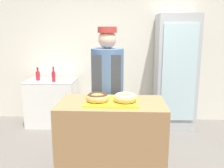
{
  "coord_description": "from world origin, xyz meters",
  "views": [
    {
      "loc": [
        0.13,
        -2.59,
        1.71
      ],
      "look_at": [
        0.0,
        0.1,
        1.13
      ],
      "focal_mm": 40.0,
      "sensor_mm": 36.0,
      "label": 1
    }
  ],
  "objects_px": {
    "baker_person": "(107,92)",
    "beverage_fridge": "(175,73)",
    "serving_tray": "(112,101)",
    "bottle_red": "(38,75)",
    "chest_freezer": "(52,102)",
    "bottle_red_b": "(54,76)",
    "brownie_back_left": "(102,95)",
    "donut_light_glaze": "(125,97)",
    "brownie_back_right": "(122,95)",
    "donut_chocolate_glaze": "(98,97)"
  },
  "relations": [
    {
      "from": "beverage_fridge",
      "to": "chest_freezer",
      "type": "distance_m",
      "value": 2.27
    },
    {
      "from": "donut_light_glaze",
      "to": "beverage_fridge",
      "type": "height_order",
      "value": "beverage_fridge"
    },
    {
      "from": "donut_chocolate_glaze",
      "to": "chest_freezer",
      "type": "distance_m",
      "value": 2.15
    },
    {
      "from": "brownie_back_right",
      "to": "beverage_fridge",
      "type": "height_order",
      "value": "beverage_fridge"
    },
    {
      "from": "beverage_fridge",
      "to": "chest_freezer",
      "type": "xyz_separation_m",
      "value": [
        -2.2,
        0.01,
        -0.57
      ]
    },
    {
      "from": "donut_light_glaze",
      "to": "brownie_back_right",
      "type": "relative_size",
      "value": 3.07
    },
    {
      "from": "bottle_red_b",
      "to": "bottle_red",
      "type": "bearing_deg",
      "value": 158.77
    },
    {
      "from": "baker_person",
      "to": "bottle_red_b",
      "type": "relative_size",
      "value": 6.68
    },
    {
      "from": "donut_chocolate_glaze",
      "to": "baker_person",
      "type": "relative_size",
      "value": 0.14
    },
    {
      "from": "donut_chocolate_glaze",
      "to": "bottle_red",
      "type": "distance_m",
      "value": 2.16
    },
    {
      "from": "beverage_fridge",
      "to": "brownie_back_right",
      "type": "bearing_deg",
      "value": -119.88
    },
    {
      "from": "baker_person",
      "to": "bottle_red",
      "type": "xyz_separation_m",
      "value": [
        -1.32,
        1.13,
        0.0
      ]
    },
    {
      "from": "brownie_back_left",
      "to": "serving_tray",
      "type": "bearing_deg",
      "value": -54.2
    },
    {
      "from": "donut_light_glaze",
      "to": "brownie_back_right",
      "type": "distance_m",
      "value": 0.21
    },
    {
      "from": "brownie_back_left",
      "to": "chest_freezer",
      "type": "height_order",
      "value": "brownie_back_left"
    },
    {
      "from": "beverage_fridge",
      "to": "baker_person",
      "type": "bearing_deg",
      "value": -133.72
    },
    {
      "from": "bottle_red_b",
      "to": "baker_person",
      "type": "bearing_deg",
      "value": -45.12
    },
    {
      "from": "serving_tray",
      "to": "bottle_red",
      "type": "distance_m",
      "value": 2.21
    },
    {
      "from": "donut_chocolate_glaze",
      "to": "bottle_red_b",
      "type": "height_order",
      "value": "bottle_red_b"
    },
    {
      "from": "serving_tray",
      "to": "donut_light_glaze",
      "type": "height_order",
      "value": "donut_light_glaze"
    },
    {
      "from": "brownie_back_left",
      "to": "bottle_red",
      "type": "relative_size",
      "value": 0.35
    },
    {
      "from": "brownie_back_right",
      "to": "brownie_back_left",
      "type": "bearing_deg",
      "value": 180.0
    },
    {
      "from": "chest_freezer",
      "to": "bottle_red_b",
      "type": "distance_m",
      "value": 0.55
    },
    {
      "from": "donut_light_glaze",
      "to": "bottle_red",
      "type": "bearing_deg",
      "value": 131.35
    },
    {
      "from": "baker_person",
      "to": "beverage_fridge",
      "type": "height_order",
      "value": "beverage_fridge"
    },
    {
      "from": "brownie_back_right",
      "to": "bottle_red_b",
      "type": "bearing_deg",
      "value": 129.89
    },
    {
      "from": "brownie_back_left",
      "to": "beverage_fridge",
      "type": "relative_size",
      "value": 0.04
    },
    {
      "from": "donut_light_glaze",
      "to": "brownie_back_left",
      "type": "bearing_deg",
      "value": 141.69
    },
    {
      "from": "brownie_back_left",
      "to": "chest_freezer",
      "type": "distance_m",
      "value": 2.0
    },
    {
      "from": "donut_chocolate_glaze",
      "to": "brownie_back_right",
      "type": "distance_m",
      "value": 0.33
    },
    {
      "from": "beverage_fridge",
      "to": "serving_tray",
      "type": "bearing_deg",
      "value": -120.44
    },
    {
      "from": "donut_chocolate_glaze",
      "to": "bottle_red_b",
      "type": "xyz_separation_m",
      "value": [
        -0.93,
        1.63,
        -0.08
      ]
    },
    {
      "from": "serving_tray",
      "to": "brownie_back_right",
      "type": "height_order",
      "value": "brownie_back_right"
    },
    {
      "from": "donut_chocolate_glaze",
      "to": "beverage_fridge",
      "type": "height_order",
      "value": "beverage_fridge"
    },
    {
      "from": "donut_chocolate_glaze",
      "to": "brownie_back_left",
      "type": "relative_size",
      "value": 3.07
    },
    {
      "from": "serving_tray",
      "to": "donut_light_glaze",
      "type": "bearing_deg",
      "value": -18.31
    },
    {
      "from": "bottle_red",
      "to": "bottle_red_b",
      "type": "height_order",
      "value": "bottle_red_b"
    },
    {
      "from": "donut_chocolate_glaze",
      "to": "beverage_fridge",
      "type": "xyz_separation_m",
      "value": [
        1.17,
        1.79,
        -0.03
      ]
    },
    {
      "from": "brownie_back_right",
      "to": "bottle_red",
      "type": "bearing_deg",
      "value": 134.26
    },
    {
      "from": "baker_person",
      "to": "chest_freezer",
      "type": "bearing_deg",
      "value": 133.34
    },
    {
      "from": "beverage_fridge",
      "to": "bottle_red_b",
      "type": "xyz_separation_m",
      "value": [
        -2.1,
        -0.15,
        -0.05
      ]
    },
    {
      "from": "baker_person",
      "to": "bottle_red_b",
      "type": "distance_m",
      "value": 1.41
    },
    {
      "from": "serving_tray",
      "to": "brownie_back_right",
      "type": "xyz_separation_m",
      "value": [
        0.11,
        0.16,
        0.03
      ]
    },
    {
      "from": "serving_tray",
      "to": "brownie_back_left",
      "type": "distance_m",
      "value": 0.19
    },
    {
      "from": "brownie_back_left",
      "to": "bottle_red",
      "type": "distance_m",
      "value": 2.02
    },
    {
      "from": "bottle_red",
      "to": "beverage_fridge",
      "type": "bearing_deg",
      "value": 0.71
    },
    {
      "from": "chest_freezer",
      "to": "beverage_fridge",
      "type": "bearing_deg",
      "value": -0.17
    },
    {
      "from": "serving_tray",
      "to": "baker_person",
      "type": "xyz_separation_m",
      "value": [
        -0.08,
        0.58,
        -0.04
      ]
    },
    {
      "from": "chest_freezer",
      "to": "bottle_red",
      "type": "distance_m",
      "value": 0.55
    },
    {
      "from": "chest_freezer",
      "to": "bottle_red",
      "type": "xyz_separation_m",
      "value": [
        -0.22,
        -0.04,
        0.5
      ]
    }
  ]
}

